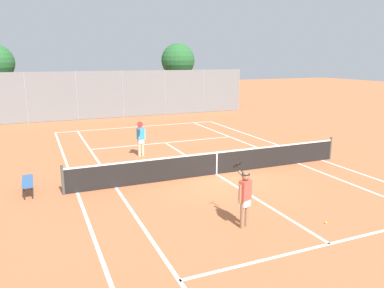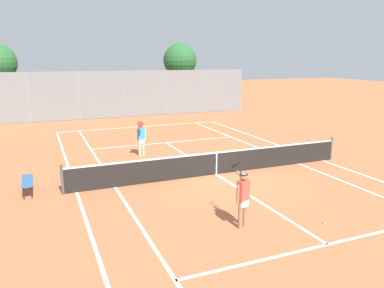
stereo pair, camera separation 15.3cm
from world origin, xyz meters
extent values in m
plane|color=#BC663D|center=(0.00, 0.00, 0.00)|extent=(120.00, 120.00, 0.00)
cube|color=white|center=(0.00, 11.90, 0.00)|extent=(11.00, 0.10, 0.01)
cube|color=white|center=(-5.50, 0.00, 0.00)|extent=(0.10, 23.80, 0.01)
cube|color=white|center=(5.50, 0.00, 0.00)|extent=(0.10, 23.80, 0.01)
cube|color=white|center=(-4.13, 0.00, 0.00)|extent=(0.10, 23.80, 0.01)
cube|color=white|center=(4.13, 0.00, 0.00)|extent=(0.10, 23.80, 0.01)
cube|color=white|center=(0.00, -6.40, 0.00)|extent=(8.26, 0.10, 0.01)
cube|color=white|center=(0.00, 6.40, 0.00)|extent=(8.26, 0.10, 0.01)
cube|color=white|center=(0.00, 0.00, 0.00)|extent=(0.10, 12.80, 0.01)
cylinder|color=#474C47|center=(-5.95, 0.00, 0.53)|extent=(0.10, 0.10, 1.07)
cylinder|color=#474C47|center=(5.95, 0.00, 0.53)|extent=(0.10, 0.10, 1.07)
cube|color=black|center=(0.00, 0.00, 0.46)|extent=(11.90, 0.02, 0.89)
cube|color=white|center=(0.00, 0.00, 0.92)|extent=(11.90, 0.03, 0.06)
cube|color=white|center=(0.00, 0.00, 0.44)|extent=(0.05, 0.03, 0.89)
cylinder|color=#936B4C|center=(-1.59, -4.71, 0.41)|extent=(0.13, 0.13, 0.82)
cylinder|color=#936B4C|center=(-1.42, -4.65, 0.41)|extent=(0.13, 0.13, 0.82)
cube|color=white|center=(-1.50, -4.68, 0.74)|extent=(0.33, 0.27, 0.24)
cube|color=#D84C3F|center=(-1.50, -4.68, 1.10)|extent=(0.39, 0.31, 0.56)
sphere|color=#936B4C|center=(-1.50, -4.68, 1.49)|extent=(0.22, 0.22, 0.22)
cylinder|color=black|center=(-1.50, -4.68, 1.56)|extent=(0.23, 0.23, 0.02)
cylinder|color=#936B4C|center=(-1.71, -4.76, 1.04)|extent=(0.08, 0.08, 0.52)
cylinder|color=#936B4C|center=(-1.43, -4.51, 1.39)|extent=(0.23, 0.45, 0.35)
cylinder|color=black|center=(-1.40, -4.22, 1.55)|extent=(0.12, 0.25, 0.22)
cylinder|color=black|center=(-1.44, -4.10, 1.66)|extent=(0.33, 0.28, 0.23)
cylinder|color=beige|center=(-1.93, 4.15, 0.41)|extent=(0.13, 0.13, 0.82)
cylinder|color=beige|center=(-2.10, 4.12, 0.41)|extent=(0.13, 0.13, 0.82)
cube|color=white|center=(-2.02, 4.13, 0.74)|extent=(0.31, 0.23, 0.24)
cube|color=#3399D8|center=(-2.02, 4.13, 1.10)|extent=(0.37, 0.26, 0.56)
sphere|color=beige|center=(-2.02, 4.13, 1.49)|extent=(0.22, 0.22, 0.22)
cylinder|color=black|center=(-2.02, 4.13, 1.56)|extent=(0.23, 0.23, 0.02)
cylinder|color=beige|center=(-1.80, 4.17, 1.04)|extent=(0.08, 0.08, 0.52)
cylinder|color=beige|center=(-2.12, 3.97, 1.39)|extent=(0.16, 0.46, 0.35)
cylinder|color=maroon|center=(-2.20, 3.70, 1.55)|extent=(0.08, 0.25, 0.22)
cylinder|color=maroon|center=(-2.18, 3.58, 1.66)|extent=(0.31, 0.24, 0.23)
sphere|color=#D1DB33|center=(0.77, -5.43, 0.03)|extent=(0.07, 0.07, 0.07)
sphere|color=#D1DB33|center=(4.63, 2.67, 0.03)|extent=(0.07, 0.07, 0.07)
sphere|color=#D1DB33|center=(-0.83, 3.00, 0.03)|extent=(0.07, 0.07, 0.07)
sphere|color=#D1DB33|center=(-1.19, 1.06, 0.03)|extent=(0.07, 0.07, 0.07)
cube|color=#33598C|center=(-7.08, 0.67, 0.44)|extent=(0.36, 1.50, 0.05)
cylinder|color=#262626|center=(-6.95, 1.30, 0.21)|extent=(0.05, 0.05, 0.41)
cylinder|color=#262626|center=(-6.95, 0.03, 0.21)|extent=(0.05, 0.05, 0.41)
cylinder|color=#262626|center=(-7.20, 1.30, 0.21)|extent=(0.05, 0.05, 0.41)
cylinder|color=#262626|center=(-7.20, 0.03, 0.21)|extent=(0.05, 0.05, 0.41)
cylinder|color=gray|center=(-7.07, 16.58, 1.85)|extent=(0.08, 0.08, 3.71)
cylinder|color=gray|center=(-3.54, 16.58, 1.85)|extent=(0.08, 0.08, 3.71)
cylinder|color=gray|center=(0.00, 16.58, 1.85)|extent=(0.08, 0.08, 3.71)
cylinder|color=gray|center=(3.54, 16.58, 1.85)|extent=(0.08, 0.08, 3.71)
cylinder|color=gray|center=(7.07, 16.58, 1.85)|extent=(0.08, 0.08, 3.71)
cylinder|color=gray|center=(10.61, 16.58, 1.85)|extent=(0.08, 0.08, 3.71)
cube|color=slate|center=(0.00, 16.58, 1.85)|extent=(21.21, 0.02, 3.67)
sphere|color=#26602D|center=(-8.53, 19.05, 3.98)|extent=(1.55, 1.55, 1.55)
cylinder|color=brown|center=(6.05, 19.96, 1.68)|extent=(0.23, 0.23, 3.37)
sphere|color=#26602D|center=(6.05, 19.96, 4.45)|extent=(3.09, 3.09, 3.09)
sphere|color=#26602D|center=(6.16, 20.23, 4.06)|extent=(2.00, 2.00, 2.00)
camera|label=1|loc=(-6.68, -13.05, 4.63)|focal=35.00mm
camera|label=2|loc=(-6.54, -13.11, 4.63)|focal=35.00mm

